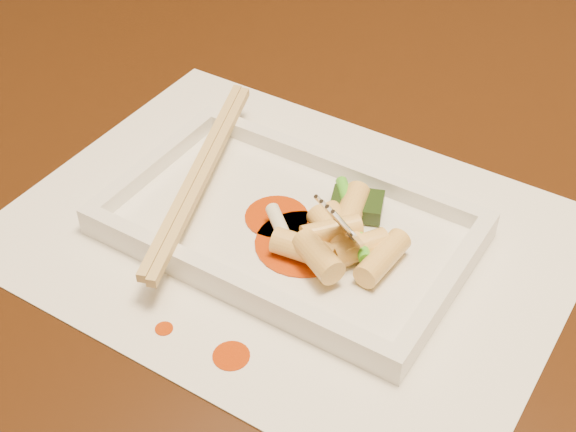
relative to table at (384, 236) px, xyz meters
The scene contains 26 objects.
table is the anchor object (origin of this frame).
placemat 0.17m from the table, 97.05° to the right, with size 0.40×0.30×0.00m, color white.
sauce_splatter_a 0.27m from the table, 87.11° to the right, with size 0.02×0.02×0.00m, color #B73505.
sauce_splatter_b 0.28m from the table, 98.17° to the right, with size 0.01×0.01×0.00m, color #B73505.
plate_base 0.18m from the table, 97.05° to the right, with size 0.26×0.16×0.01m, color white.
plate_rim_far 0.14m from the table, 104.84° to the right, with size 0.26×0.01×0.01m, color white.
plate_rim_near 0.24m from the table, 94.61° to the right, with size 0.26×0.01×0.01m, color white.
plate_rim_left 0.23m from the table, 135.49° to the right, with size 0.01×0.14×0.01m, color white.
plate_rim_right 0.21m from the table, 52.41° to the right, with size 0.01×0.14×0.01m, color white.
veg_piece 0.16m from the table, 79.77° to the right, with size 0.04×0.03×0.01m, color black.
scallion_white 0.20m from the table, 95.67° to the right, with size 0.01×0.01×0.04m, color #EAEACC.
scallion_green 0.17m from the table, 78.19° to the right, with size 0.01×0.01×0.09m, color green.
chopstick_a 0.21m from the table, 125.55° to the right, with size 0.01×0.23×0.01m, color tan.
chopstick_b 0.21m from the table, 123.30° to the right, with size 0.01×0.23×0.01m, color tan.
fork 0.23m from the table, 66.37° to the right, with size 0.09×0.10×0.14m, color silver, non-canonical shape.
sauce_blob_0 0.19m from the table, 89.37° to the right, with size 0.07×0.07×0.00m, color #B73505.
sauce_blob_1 0.18m from the table, 102.32° to the right, with size 0.05×0.05×0.00m, color #B73505.
sauce_blob_2 0.19m from the table, 91.14° to the right, with size 0.04×0.04×0.00m, color #B73505.
rice_cake_0 0.18m from the table, 79.13° to the right, with size 0.02×0.02×0.05m, color #FDDA76.
rice_cake_1 0.16m from the table, 80.40° to the right, with size 0.02×0.02×0.05m, color #FDDA76.
rice_cake_2 0.19m from the table, 81.80° to the right, with size 0.02×0.02×0.04m, color #FDDA76.
rice_cake_3 0.19m from the table, 73.25° to the right, with size 0.02×0.02×0.04m, color #FDDA76.
rice_cake_4 0.19m from the table, 81.49° to the right, with size 0.02×0.02×0.05m, color #FDDA76.
rice_cake_5 0.21m from the table, 81.35° to the right, with size 0.02×0.02×0.04m, color #FDDA76.
rice_cake_6 0.20m from the table, 66.82° to the right, with size 0.02×0.02×0.05m, color #FDDA76.
rice_cake_7 0.20m from the table, 86.25° to the right, with size 0.02×0.02×0.04m, color #FDDA76.
Camera 1 is at (0.21, -0.51, 1.15)m, focal length 50.00 mm.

